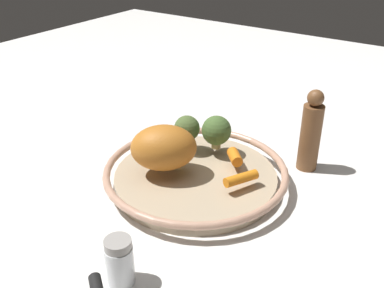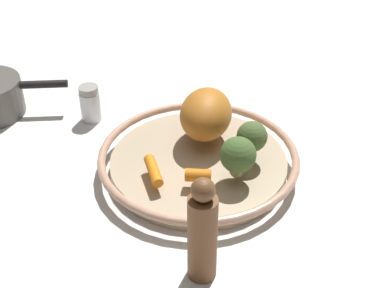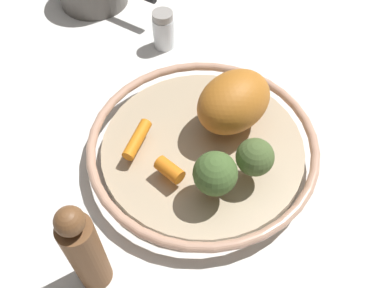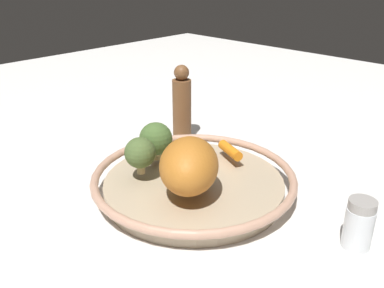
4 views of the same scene
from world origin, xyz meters
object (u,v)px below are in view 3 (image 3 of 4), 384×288
serving_bowl (203,147)px  baby_carrot_back (137,141)px  baby_carrot_right (170,170)px  salt_shaker (163,30)px  roast_chicken_piece (234,102)px  broccoli_floret_large (255,157)px  pepper_mill (85,251)px  broccoli_floret_mid (215,174)px

serving_bowl → baby_carrot_back: size_ratio=5.29×
baby_carrot_right → salt_shaker: salt_shaker is taller
roast_chicken_piece → broccoli_floret_large: (-0.02, 0.10, -0.01)m
baby_carrot_back → broccoli_floret_large: size_ratio=1.04×
baby_carrot_back → broccoli_floret_large: broccoli_floret_large is taller
roast_chicken_piece → pepper_mill: (0.20, 0.22, -0.00)m
roast_chicken_piece → serving_bowl: bearing=36.4°
baby_carrot_right → baby_carrot_back: size_ratio=0.62×
broccoli_floret_large → baby_carrot_back: bearing=-20.4°
roast_chicken_piece → broccoli_floret_large: roast_chicken_piece is taller
roast_chicken_piece → pepper_mill: size_ratio=0.72×
broccoli_floret_large → salt_shaker: size_ratio=0.85×
baby_carrot_right → salt_shaker: size_ratio=0.55×
roast_chicken_piece → baby_carrot_right: (0.10, 0.09, -0.03)m
roast_chicken_piece → baby_carrot_right: 0.14m
roast_chicken_piece → baby_carrot_back: (0.15, 0.04, -0.03)m
baby_carrot_back → pepper_mill: pepper_mill is taller
baby_carrot_back → broccoli_floret_large: bearing=159.6°
serving_bowl → baby_carrot_right: (0.05, 0.06, 0.03)m
roast_chicken_piece → broccoli_floret_large: bearing=99.6°
roast_chicken_piece → broccoli_floret_mid: 0.13m
broccoli_floret_mid → roast_chicken_piece: bearing=-107.9°
broccoli_floret_large → broccoli_floret_mid: size_ratio=0.93×
baby_carrot_back → salt_shaker: (-0.04, -0.27, -0.01)m
serving_bowl → baby_carrot_right: bearing=48.5°
serving_bowl → pepper_mill: (0.15, 0.18, 0.06)m
serving_bowl → roast_chicken_piece: roast_chicken_piece is taller
baby_carrot_back → roast_chicken_piece: bearing=-165.2°
baby_carrot_back → pepper_mill: (0.05, 0.18, 0.03)m
baby_carrot_right → broccoli_floret_mid: 0.07m
serving_bowl → baby_carrot_back: 0.10m
baby_carrot_back → salt_shaker: size_ratio=0.88×
broccoli_floret_large → serving_bowl: bearing=-44.5°
baby_carrot_right → broccoli_floret_mid: (-0.06, 0.03, 0.03)m
salt_shaker → pepper_mill: size_ratio=0.44×
broccoli_floret_large → broccoli_floret_mid: 0.06m
baby_carrot_right → broccoli_floret_large: (-0.12, 0.01, 0.03)m
broccoli_floret_large → pepper_mill: 0.25m
serving_bowl → baby_carrot_right: baby_carrot_right is taller
broccoli_floret_mid → baby_carrot_right: bearing=-25.5°
broccoli_floret_mid → salt_shaker: size_ratio=0.92×
baby_carrot_right → baby_carrot_back: 0.07m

